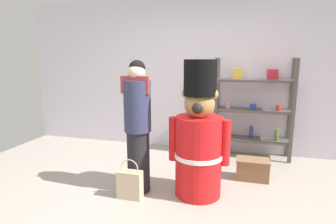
{
  "coord_description": "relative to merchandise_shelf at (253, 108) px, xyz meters",
  "views": [
    {
      "loc": [
        0.79,
        -2.59,
        1.62
      ],
      "look_at": [
        -0.03,
        0.41,
        1.0
      ],
      "focal_mm": 29.35,
      "sensor_mm": 36.0,
      "label": 1
    }
  ],
  "objects": [
    {
      "name": "back_wall",
      "position": [
        -0.97,
        0.22,
        0.48
      ],
      "size": [
        6.4,
        0.12,
        2.6
      ],
      "primitive_type": "cube",
      "color": "silver",
      "rests_on": "ground_plane"
    },
    {
      "name": "teddy_bear_guard",
      "position": [
        -0.64,
        -1.52,
        -0.14
      ],
      "size": [
        0.72,
        0.56,
        1.6
      ],
      "color": "red",
      "rests_on": "ground_plane"
    },
    {
      "name": "ground_plane",
      "position": [
        -0.97,
        -1.98,
        -0.82
      ],
      "size": [
        6.4,
        6.4,
        0.0
      ],
      "primitive_type": "plane",
      "color": "#9E9389"
    },
    {
      "name": "shopping_bag",
      "position": [
        -1.38,
        -1.82,
        -0.65
      ],
      "size": [
        0.29,
        0.14,
        0.48
      ],
      "color": "#C1AD89",
      "rests_on": "ground_plane"
    },
    {
      "name": "display_crate",
      "position": [
        0.01,
        -0.92,
        -0.68
      ],
      "size": [
        0.43,
        0.26,
        0.28
      ],
      "color": "brown",
      "rests_on": "ground_plane"
    },
    {
      "name": "merchandise_shelf",
      "position": [
        0.0,
        0.0,
        0.0
      ],
      "size": [
        1.22,
        0.35,
        1.62
      ],
      "color": "#4C4742",
      "rests_on": "ground_plane"
    },
    {
      "name": "person_shopper",
      "position": [
        -1.35,
        -1.62,
        0.01
      ],
      "size": [
        0.33,
        0.32,
        1.59
      ],
      "color": "black",
      "rests_on": "ground_plane"
    }
  ]
}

